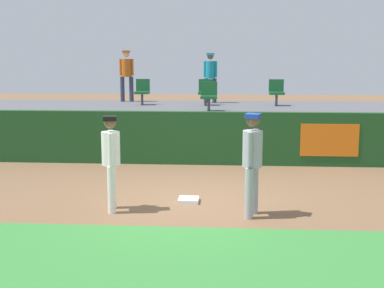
{
  "coord_description": "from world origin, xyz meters",
  "views": [
    {
      "loc": [
        0.65,
        -9.77,
        2.83
      ],
      "look_at": [
        -0.09,
        0.97,
        1.0
      ],
      "focal_mm": 47.68,
      "sensor_mm": 36.0,
      "label": 1
    }
  ],
  "objects": [
    {
      "name": "ground_plane",
      "position": [
        0.0,
        0.0,
        0.0
      ],
      "size": [
        60.0,
        60.0,
        0.0
      ],
      "primitive_type": "plane",
      "color": "brown"
    },
    {
      "name": "grass_foreground_strip",
      "position": [
        0.0,
        -2.95,
        0.0
      ],
      "size": [
        18.0,
        2.8,
        0.01
      ],
      "primitive_type": "cube",
      "color": "#388438",
      "rests_on": "ground_plane"
    },
    {
      "name": "first_base",
      "position": [
        -0.09,
        -0.03,
        0.04
      ],
      "size": [
        0.4,
        0.4,
        0.08
      ],
      "primitive_type": "cube",
      "color": "white",
      "rests_on": "ground_plane"
    },
    {
      "name": "player_fielder_home",
      "position": [
        -1.47,
        -0.67,
        1.03
      ],
      "size": [
        0.4,
        0.58,
        1.78
      ],
      "rotation": [
        0.0,
        0.0,
        -1.37
      ],
      "color": "white",
      "rests_on": "ground_plane"
    },
    {
      "name": "player_runner_visitor",
      "position": [
        1.11,
        -0.83,
        1.08
      ],
      "size": [
        0.44,
        0.5,
        1.86
      ],
      "rotation": [
        0.0,
        0.0,
        -1.88
      ],
      "color": "#9EA3AD",
      "rests_on": "ground_plane"
    },
    {
      "name": "field_wall",
      "position": [
        0.02,
        3.64,
        0.71
      ],
      "size": [
        18.0,
        0.26,
        1.42
      ],
      "color": "#19471E",
      "rests_on": "ground_plane"
    },
    {
      "name": "bleacher_platform",
      "position": [
        0.0,
        6.21,
        0.65
      ],
      "size": [
        18.0,
        4.8,
        1.3
      ],
      "primitive_type": "cube",
      "color": "#59595E",
      "rests_on": "ground_plane"
    },
    {
      "name": "seat_back_right",
      "position": [
        2.25,
        6.88,
        1.77
      ],
      "size": [
        0.48,
        0.44,
        0.84
      ],
      "color": "#4C4C51",
      "rests_on": "bleacher_platform"
    },
    {
      "name": "seat_front_center",
      "position": [
        0.13,
        5.08,
        1.77
      ],
      "size": [
        0.47,
        0.44,
        0.84
      ],
      "color": "#4C4C51",
      "rests_on": "bleacher_platform"
    },
    {
      "name": "seat_back_center",
      "position": [
        -0.04,
        6.88,
        1.77
      ],
      "size": [
        0.47,
        0.44,
        0.84
      ],
      "color": "#4C4C51",
      "rests_on": "bleacher_platform"
    },
    {
      "name": "seat_back_left",
      "position": [
        -2.13,
        6.88,
        1.77
      ],
      "size": [
        0.45,
        0.44,
        0.84
      ],
      "color": "#4C4C51",
      "rests_on": "bleacher_platform"
    },
    {
      "name": "spectator_hooded",
      "position": [
        -2.87,
        8.04,
        2.33
      ],
      "size": [
        0.5,
        0.35,
        1.78
      ],
      "rotation": [
        0.0,
        0.0,
        3.19
      ],
      "color": "#33384C",
      "rests_on": "bleacher_platform"
    },
    {
      "name": "spectator_capped",
      "position": [
        0.08,
        7.74,
        2.28
      ],
      "size": [
        0.47,
        0.37,
        1.69
      ],
      "rotation": [
        0.0,
        0.0,
        2.96
      ],
      "color": "#33384C",
      "rests_on": "bleacher_platform"
    }
  ]
}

